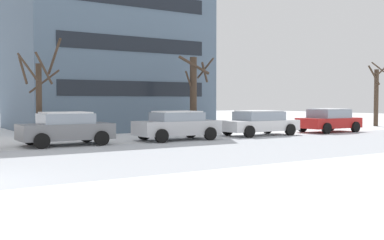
{
  "coord_description": "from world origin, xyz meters",
  "views": [
    {
      "loc": [
        -0.56,
        -11.55,
        1.94
      ],
      "look_at": [
        9.74,
        4.73,
        1.12
      ],
      "focal_mm": 42.91,
      "sensor_mm": 36.0,
      "label": 1
    }
  ],
  "objects_px": {
    "parked_car_gray": "(66,128)",
    "parked_car_white": "(259,123)",
    "parked_car_red": "(329,120)",
    "parked_car_silver": "(177,125)"
  },
  "relations": [
    {
      "from": "parked_car_gray",
      "to": "parked_car_white",
      "type": "relative_size",
      "value": 0.86
    },
    {
      "from": "parked_car_gray",
      "to": "parked_car_red",
      "type": "relative_size",
      "value": 0.99
    },
    {
      "from": "parked_car_silver",
      "to": "parked_car_white",
      "type": "distance_m",
      "value": 5.4
    },
    {
      "from": "parked_car_white",
      "to": "parked_car_red",
      "type": "xyz_separation_m",
      "value": [
        5.39,
        -0.24,
        0.03
      ]
    },
    {
      "from": "parked_car_red",
      "to": "parked_car_gray",
      "type": "bearing_deg",
      "value": 178.69
    },
    {
      "from": "parked_car_white",
      "to": "parked_car_red",
      "type": "bearing_deg",
      "value": -2.57
    },
    {
      "from": "parked_car_silver",
      "to": "parked_car_red",
      "type": "distance_m",
      "value": 10.79
    },
    {
      "from": "parked_car_white",
      "to": "parked_car_red",
      "type": "distance_m",
      "value": 5.4
    },
    {
      "from": "parked_car_silver",
      "to": "parked_car_red",
      "type": "height_order",
      "value": "parked_car_red"
    },
    {
      "from": "parked_car_red",
      "to": "parked_car_silver",
      "type": "bearing_deg",
      "value": 179.76
    }
  ]
}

